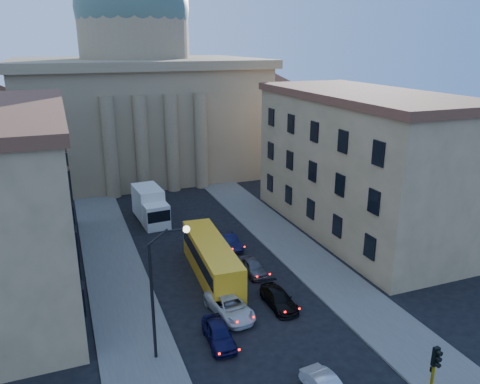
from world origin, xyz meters
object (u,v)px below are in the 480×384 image
Objects in this scene: car_left_near at (219,333)px; city_bus at (212,259)px; street_lamp at (160,284)px; box_truck at (150,206)px; traffic_light at (433,375)px.

city_bus is (2.41, 9.03, 1.01)m from car_left_near.
box_truck is (3.81, 24.26, -3.53)m from street_lamp.
box_truck is at bearing 101.81° from city_bus.
street_lamp is (-12.27, 10.00, 2.70)m from traffic_light.
traffic_light is 0.62× the size of box_truck.
car_left_near is 0.59× the size of box_truck.
street_lamp is 11.64m from city_bus.
traffic_light is 1.04× the size of car_left_near.
city_bus is (6.17, 9.20, -3.57)m from street_lamp.
box_truck reaches higher than city_bus.
traffic_light reaches higher than car_left_near.
city_bus is at bearing 107.63° from traffic_light.
traffic_light is 20.16m from city_bus.
traffic_light reaches higher than box_truck.
city_bus is 1.64× the size of box_truck.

